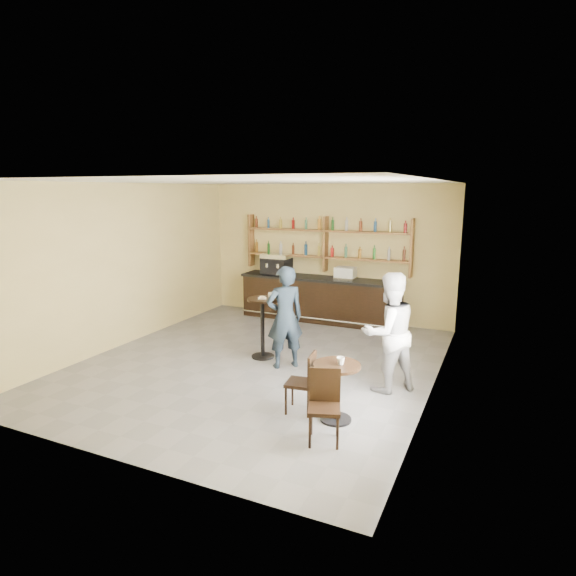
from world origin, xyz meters
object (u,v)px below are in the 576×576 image
at_px(espresso_machine, 276,264).
at_px(pedestal_table, 263,328).
at_px(bar_counter, 320,299).
at_px(man_main, 285,317).
at_px(patron_second, 389,332).
at_px(chair_south, 324,408).
at_px(cafe_table, 336,392).
at_px(chair_west, 300,382).
at_px(pastry_case, 345,273).

distance_m(espresso_machine, pedestal_table, 3.14).
relative_size(bar_counter, pedestal_table, 3.44).
relative_size(pedestal_table, man_main, 0.62).
height_order(man_main, patron_second, patron_second).
distance_m(man_main, chair_south, 2.67).
relative_size(cafe_table, patron_second, 0.43).
height_order(espresso_machine, chair_west, espresso_machine).
bearing_deg(pedestal_table, patron_second, -11.63).
distance_m(espresso_machine, pastry_case, 1.76).
xyz_separation_m(cafe_table, patron_second, (0.38, 1.31, 0.53)).
relative_size(espresso_machine, patron_second, 0.37).
bearing_deg(pastry_case, chair_south, -78.58).
height_order(pastry_case, chair_south, pastry_case).
bearing_deg(man_main, pedestal_table, -67.10).
height_order(cafe_table, chair_west, chair_west).
distance_m(pedestal_table, chair_south, 3.21).
xyz_separation_m(espresso_machine, cafe_table, (3.15, -4.66, -0.89)).
xyz_separation_m(pastry_case, chair_south, (1.45, -5.26, -0.74)).
xyz_separation_m(pastry_case, pedestal_table, (-0.66, -2.85, -0.62)).
relative_size(bar_counter, espresso_machine, 5.65).
distance_m(pastry_case, chair_west, 4.75).
xyz_separation_m(espresso_machine, chair_south, (3.20, -5.26, -0.84)).
bearing_deg(chair_south, chair_west, 113.79).
height_order(pedestal_table, chair_south, pedestal_table).
xyz_separation_m(pastry_case, man_main, (-0.08, -3.12, -0.29)).
distance_m(chair_south, patron_second, 2.00).
distance_m(espresso_machine, chair_west, 5.36).
xyz_separation_m(bar_counter, pastry_case, (0.61, 0.00, 0.66)).
bearing_deg(espresso_machine, man_main, -57.61).
relative_size(pastry_case, pedestal_table, 0.41).
relative_size(pedestal_table, patron_second, 0.61).
height_order(espresso_machine, chair_south, espresso_machine).
xyz_separation_m(cafe_table, chair_west, (-0.55, 0.05, 0.03)).
relative_size(pastry_case, chair_west, 0.54).
xyz_separation_m(bar_counter, cafe_table, (2.01, -4.66, -0.12)).
bearing_deg(espresso_machine, chair_west, -56.40).
distance_m(bar_counter, cafe_table, 5.08).
bearing_deg(patron_second, chair_south, 35.06).
bearing_deg(man_main, bar_counter, -122.80).
bearing_deg(man_main, chair_west, 79.47).
xyz_separation_m(espresso_machine, patron_second, (3.54, -3.35, -0.36)).
bearing_deg(pedestal_table, bar_counter, 88.95).
height_order(espresso_machine, cafe_table, espresso_machine).
relative_size(pastry_case, cafe_table, 0.58).
xyz_separation_m(bar_counter, man_main, (0.53, -3.12, 0.38)).
distance_m(bar_counter, pedestal_table, 2.85).
relative_size(pastry_case, man_main, 0.26).
relative_size(espresso_machine, chair_west, 0.79).
bearing_deg(pastry_case, man_main, -95.49).
relative_size(pedestal_table, chair_south, 1.25).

